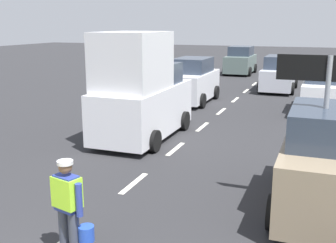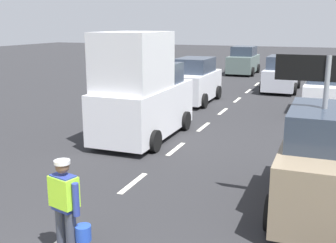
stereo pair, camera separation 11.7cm
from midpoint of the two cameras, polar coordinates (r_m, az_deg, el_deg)
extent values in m
plane|color=#28282B|center=(24.43, 10.70, 4.26)|extent=(96.00, 96.00, 0.00)
cube|color=silver|center=(7.84, -14.99, -15.93)|extent=(0.14, 1.40, 0.01)
cube|color=silver|center=(10.16, -5.07, -8.49)|extent=(0.14, 1.40, 0.01)
cube|color=silver|center=(12.77, 0.77, -3.82)|extent=(0.14, 1.40, 0.01)
cube|color=silver|center=(15.52, 4.56, -0.74)|extent=(0.14, 1.40, 0.01)
cube|color=silver|center=(18.35, 7.18, 1.41)|extent=(0.14, 1.40, 0.01)
cube|color=silver|center=(21.23, 9.10, 2.98)|extent=(0.14, 1.40, 0.01)
cube|color=silver|center=(24.13, 10.57, 4.17)|extent=(0.14, 1.40, 0.01)
cube|color=silver|center=(27.06, 11.72, 5.10)|extent=(0.14, 1.40, 0.01)
cube|color=silver|center=(30.00, 12.65, 5.84)|extent=(0.14, 1.40, 0.01)
cube|color=silver|center=(32.95, 13.42, 6.46)|extent=(0.14, 1.40, 0.01)
cube|color=silver|center=(35.91, 14.06, 6.97)|extent=(0.14, 1.40, 0.01)
cube|color=silver|center=(38.88, 14.60, 7.40)|extent=(0.14, 1.40, 0.01)
cube|color=silver|center=(41.85, 15.07, 7.77)|extent=(0.14, 1.40, 0.01)
cube|color=silver|center=(44.82, 15.48, 8.09)|extent=(0.14, 1.40, 0.01)
cube|color=silver|center=(47.80, 15.83, 8.37)|extent=(0.14, 1.40, 0.01)
cube|color=silver|center=(50.78, 16.15, 8.62)|extent=(0.14, 1.40, 0.01)
cylinder|color=#383D4C|center=(7.35, -14.57, -14.42)|extent=(0.18, 0.18, 0.82)
cylinder|color=#383D4C|center=(7.18, -13.29, -15.02)|extent=(0.18, 0.18, 0.82)
cube|color=navy|center=(6.96, -14.27, -9.55)|extent=(0.45, 0.33, 0.60)
cube|color=#A5EA33|center=(6.96, -14.28, -9.40)|extent=(0.52, 0.39, 0.51)
cylinder|color=navy|center=(7.19, -15.72, -9.34)|extent=(0.11, 0.11, 0.55)
cylinder|color=navy|center=(6.79, -12.68, -10.54)|extent=(0.11, 0.11, 0.55)
sphere|color=brown|center=(6.81, -14.48, -6.13)|extent=(0.22, 0.22, 0.22)
cylinder|color=silver|center=(6.78, -14.52, -5.50)|extent=(0.26, 0.26, 0.06)
cylinder|color=#2347B7|center=(7.10, -11.69, -14.92)|extent=(0.26, 0.26, 0.26)
cylinder|color=gray|center=(8.69, 20.30, -2.03)|extent=(0.10, 0.10, 3.20)
cube|color=white|center=(8.48, 18.33, 7.07)|extent=(1.10, 0.05, 0.44)
cube|color=black|center=(8.47, 18.32, 7.06)|extent=(1.16, 0.04, 0.50)
cube|color=silver|center=(13.92, -3.60, 1.66)|extent=(1.90, 4.60, 1.56)
cube|color=#2D3847|center=(14.46, -2.35, 6.66)|extent=(1.67, 1.61, 0.70)
cube|color=silver|center=(12.95, -5.19, 8.27)|extent=(1.80, 2.53, 1.80)
cylinder|color=black|center=(12.42, -2.17, -2.72)|extent=(0.22, 0.68, 0.68)
cylinder|color=black|center=(13.27, -9.92, -1.85)|extent=(0.22, 0.68, 0.68)
cylinder|color=black|center=(15.00, 2.06, 0.12)|extent=(0.22, 0.68, 0.68)
cylinder|color=black|center=(15.71, -4.66, 0.69)|extent=(0.22, 0.68, 0.68)
cube|color=silver|center=(24.69, 14.93, 5.86)|extent=(1.69, 4.23, 1.11)
cube|color=#2D3847|center=(24.49, 15.03, 7.94)|extent=(1.49, 2.33, 0.70)
cylinder|color=black|center=(26.13, 13.29, 5.47)|extent=(0.22, 0.68, 0.68)
cylinder|color=black|center=(25.96, 17.09, 5.19)|extent=(0.22, 0.68, 0.68)
cylinder|color=black|center=(23.55, 12.43, 4.68)|extent=(0.22, 0.68, 0.68)
cylinder|color=black|center=(23.37, 16.63, 4.37)|extent=(0.22, 0.68, 0.68)
cube|color=slate|center=(32.31, 9.86, 7.89)|extent=(1.83, 4.04, 1.21)
cube|color=#2D3847|center=(32.33, 9.96, 9.59)|extent=(1.61, 2.22, 0.70)
cylinder|color=black|center=(30.96, 11.08, 6.77)|extent=(0.22, 0.68, 0.68)
cylinder|color=black|center=(31.32, 7.69, 6.97)|extent=(0.22, 0.68, 0.68)
cylinder|color=black|center=(33.42, 11.83, 7.21)|extent=(0.22, 0.68, 0.68)
cylinder|color=black|center=(33.76, 8.67, 7.40)|extent=(0.22, 0.68, 0.68)
cube|color=gray|center=(9.06, 20.65, -6.54)|extent=(1.71, 3.97, 1.30)
cube|color=#2D3847|center=(8.69, 21.18, -0.53)|extent=(1.51, 2.18, 0.70)
cylinder|color=black|center=(10.41, 15.65, -6.45)|extent=(0.22, 0.68, 0.68)
cylinder|color=black|center=(8.13, 13.96, -12.09)|extent=(0.22, 0.68, 0.68)
cube|color=silver|center=(20.30, 3.19, 4.98)|extent=(1.73, 4.06, 1.28)
cube|color=#2D3847|center=(20.27, 3.31, 7.79)|extent=(1.53, 2.24, 0.70)
cylinder|color=black|center=(18.93, 4.57, 2.88)|extent=(0.22, 0.68, 0.68)
cylinder|color=black|center=(19.49, -0.45, 3.22)|extent=(0.22, 0.68, 0.68)
cylinder|color=black|center=(21.33, 6.47, 4.02)|extent=(0.22, 0.68, 0.68)
cylinder|color=black|center=(21.83, 1.95, 4.32)|extent=(0.22, 0.68, 0.68)
cube|color=silver|center=(19.00, 20.53, 3.44)|extent=(1.72, 4.10, 1.20)
cube|color=#2D3847|center=(18.77, 20.77, 6.24)|extent=(1.52, 2.25, 0.70)
cylinder|color=black|center=(20.34, 18.00, 2.99)|extent=(0.22, 0.68, 0.68)
cylinder|color=black|center=(17.84, 17.55, 1.64)|extent=(0.22, 0.68, 0.68)
camera|label=1|loc=(0.06, -90.29, -0.07)|focal=44.13mm
camera|label=2|loc=(0.06, 89.71, 0.07)|focal=44.13mm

